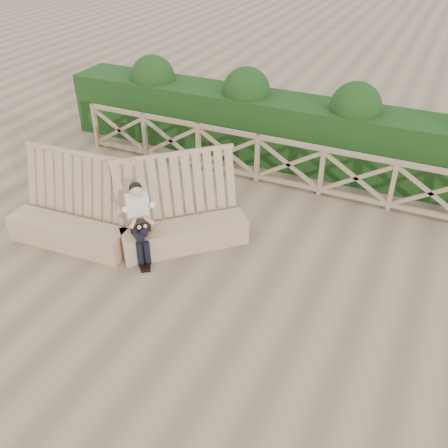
% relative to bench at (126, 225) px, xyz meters
% --- Properties ---
extents(ground, '(60.00, 60.00, 0.00)m').
position_rel_bench_xyz_m(ground, '(1.94, -0.31, -0.41)').
color(ground, brown).
rests_on(ground, ground).
extents(bench, '(4.06, 2.29, 1.61)m').
position_rel_bench_xyz_m(bench, '(0.00, 0.00, 0.00)').
color(bench, '#967155').
rests_on(bench, ground).
extents(woman, '(0.72, 0.79, 1.39)m').
position_rel_bench_xyz_m(woman, '(0.42, -0.17, 0.35)').
color(woman, black).
rests_on(woman, ground).
extents(guardrail, '(10.10, 0.09, 1.10)m').
position_rel_bench_xyz_m(guardrail, '(1.94, 3.19, 0.15)').
color(guardrail, '#83694C').
rests_on(guardrail, ground).
extents(hedge, '(12.00, 1.20, 1.50)m').
position_rel_bench_xyz_m(hedge, '(1.94, 4.39, 0.34)').
color(hedge, black).
rests_on(hedge, ground).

